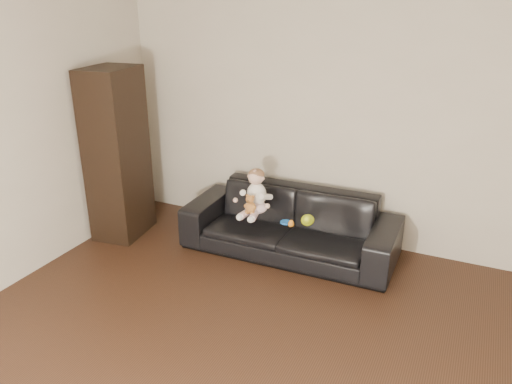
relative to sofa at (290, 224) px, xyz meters
The scene contains 9 objects.
wall_back 1.22m from the sofa, 45.40° to the left, with size 5.00×5.00×0.00m, color #C0B5A1.
sofa is the anchor object (origin of this frame).
cabinet 1.89m from the sofa, 168.98° to the right, with size 0.44×0.60×1.75m, color black.
shelf_item 2.03m from the sofa, 168.85° to the right, with size 0.18×0.25×0.28m, color silver.
baby 0.45m from the sofa, 160.70° to the right, with size 0.31×0.39×0.45m.
teddy_bear 0.47m from the sofa, 141.16° to the right, with size 0.12×0.12×0.19m.
toy_green 0.31m from the sofa, 32.98° to the right, with size 0.12×0.15×0.10m, color #B4CD18.
toy_rattle 0.30m from the sofa, 67.04° to the right, with size 0.06×0.06×0.06m, color orange.
toy_blue_disc 0.22m from the sofa, 81.37° to the right, with size 0.10×0.10×0.01m, color blue.
Camera 1 is at (1.07, -1.90, 2.41)m, focal length 35.00 mm.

